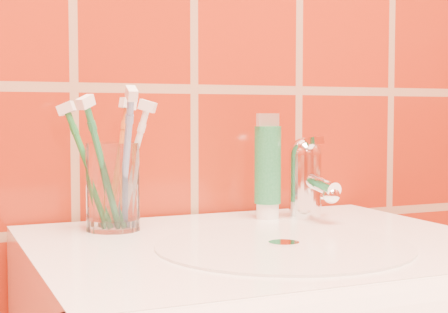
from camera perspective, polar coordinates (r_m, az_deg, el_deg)
name	(u,v)px	position (r m, az deg, el deg)	size (l,w,h in m)	color
glass_tumbler	(113,187)	(0.92, -9.21, -2.49)	(0.07, 0.07, 0.12)	white
toothpaste_tube	(268,170)	(1.01, 3.65, -1.09)	(0.04, 0.04, 0.15)	white
faucet	(307,175)	(1.02, 6.89, -1.55)	(0.05, 0.11, 0.12)	white
toothbrush_0	(89,168)	(0.92, -11.20, -0.91)	(0.07, 0.06, 0.18)	#207936
toothbrush_1	(131,166)	(0.92, -7.70, -0.78)	(0.06, 0.05, 0.18)	silver
toothbrush_2	(103,166)	(0.89, -10.03, -0.81)	(0.07, 0.06, 0.18)	#207B45
toothbrush_3	(119,164)	(0.93, -8.75, -0.61)	(0.05, 0.04, 0.18)	orange
toothbrush_4	(126,162)	(0.88, -8.16, -0.49)	(0.03, 0.10, 0.19)	#6A88BD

